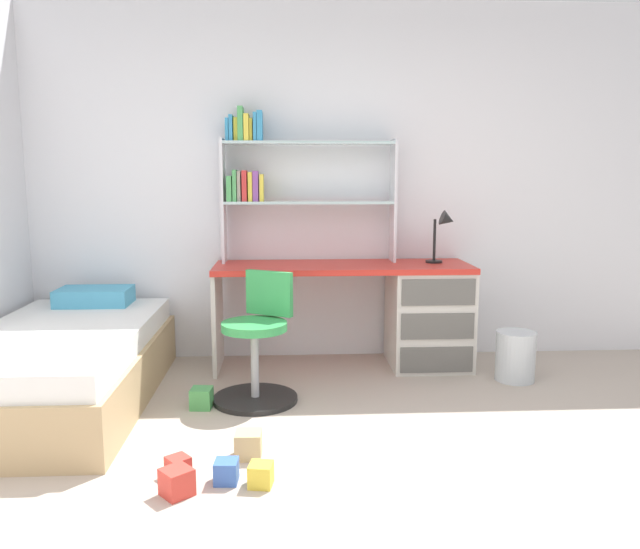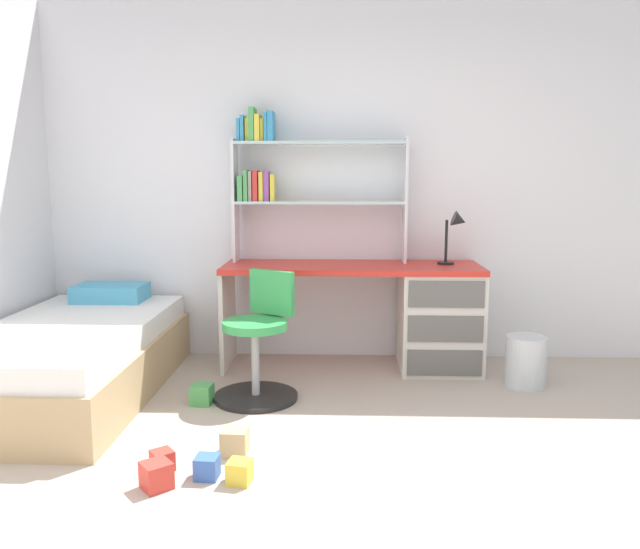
{
  "view_description": "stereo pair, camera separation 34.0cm",
  "coord_description": "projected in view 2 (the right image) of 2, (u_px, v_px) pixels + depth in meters",
  "views": [
    {
      "loc": [
        -0.51,
        -2.21,
        1.37
      ],
      "look_at": [
        -0.3,
        1.49,
        0.79
      ],
      "focal_mm": 35.1,
      "sensor_mm": 36.0,
      "label": 1
    },
    {
      "loc": [
        -0.17,
        -2.21,
        1.37
      ],
      "look_at": [
        -0.3,
        1.49,
        0.79
      ],
      "focal_mm": 35.1,
      "sensor_mm": 36.0,
      "label": 2
    }
  ],
  "objects": [
    {
      "name": "room_shell",
      "position": [
        150.0,
        186.0,
        3.46
      ],
      "size": [
        5.79,
        5.99,
        2.64
      ],
      "color": "silver",
      "rests_on": "ground_plane"
    },
    {
      "name": "desk",
      "position": [
        417.0,
        312.0,
        4.47
      ],
      "size": [
        1.82,
        0.57,
        0.75
      ],
      "color": "red",
      "rests_on": "ground_plane"
    },
    {
      "name": "toy_block_red_5",
      "position": [
        156.0,
        475.0,
        2.77
      ],
      "size": [
        0.17,
        0.17,
        0.12
      ],
      "primitive_type": "cube",
      "rotation": [
        0.0,
        0.0,
        2.27
      ],
      "color": "red",
      "rests_on": "ground_plane"
    },
    {
      "name": "waste_bin",
      "position": [
        526.0,
        361.0,
        4.11
      ],
      "size": [
        0.26,
        0.26,
        0.34
      ],
      "primitive_type": "cylinder",
      "color": "silver",
      "rests_on": "ground_plane"
    },
    {
      "name": "toy_block_green_1",
      "position": [
        202.0,
        394.0,
        3.8
      ],
      "size": [
        0.13,
        0.13,
        0.12
      ],
      "primitive_type": "cube",
      "rotation": [
        0.0,
        0.0,
        1.47
      ],
      "color": "#479E51",
      "rests_on": "ground_plane"
    },
    {
      "name": "toy_block_blue_0",
      "position": [
        207.0,
        467.0,
        2.87
      ],
      "size": [
        0.11,
        0.11,
        0.1
      ],
      "primitive_type": "cube",
      "rotation": [
        0.0,
        0.0,
        1.51
      ],
      "color": "#3860B7",
      "rests_on": "ground_plane"
    },
    {
      "name": "swivel_chair",
      "position": [
        258.0,
        349.0,
        3.87
      ],
      "size": [
        0.52,
        0.52,
        0.79
      ],
      "color": "black",
      "rests_on": "ground_plane"
    },
    {
      "name": "toy_block_yellow_3",
      "position": [
        240.0,
        472.0,
        2.82
      ],
      "size": [
        0.12,
        0.12,
        0.1
      ],
      "primitive_type": "cube",
      "rotation": [
        0.0,
        0.0,
        1.41
      ],
      "color": "gold",
      "rests_on": "ground_plane"
    },
    {
      "name": "toy_block_natural_4",
      "position": [
        235.0,
        442.0,
        3.11
      ],
      "size": [
        0.13,
        0.13,
        0.13
      ],
      "primitive_type": "cube",
      "rotation": [
        0.0,
        0.0,
        1.54
      ],
      "color": "tan",
      "rests_on": "ground_plane"
    },
    {
      "name": "desk_lamp",
      "position": [
        456.0,
        229.0,
        4.39
      ],
      "size": [
        0.2,
        0.17,
        0.38
      ],
      "color": "black",
      "rests_on": "desk"
    },
    {
      "name": "bed_platform",
      "position": [
        73.0,
        358.0,
        3.94
      ],
      "size": [
        1.02,
        1.91,
        0.59
      ],
      "color": "tan",
      "rests_on": "ground_plane"
    },
    {
      "name": "bookshelf_hutch",
      "position": [
        292.0,
        172.0,
        4.52
      ],
      "size": [
        1.26,
        0.22,
        1.1
      ],
      "color": "silver",
      "rests_on": "desk"
    },
    {
      "name": "toy_block_red_2",
      "position": [
        162.0,
        460.0,
        2.94
      ],
      "size": [
        0.13,
        0.13,
        0.09
      ],
      "primitive_type": "cube",
      "rotation": [
        0.0,
        0.0,
        2.24
      ],
      "color": "red",
      "rests_on": "ground_plane"
    },
    {
      "name": "ground_plane",
      "position": [
        384.0,
        541.0,
        2.39
      ],
      "size": [
        5.79,
        5.99,
        0.02
      ],
      "primitive_type": "cube",
      "color": "#B2A393"
    }
  ]
}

